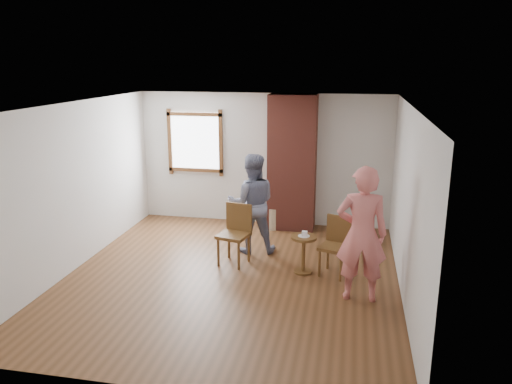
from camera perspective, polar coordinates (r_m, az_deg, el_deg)
ground at (r=7.74m, az=-2.85°, el=-9.68°), size 5.50×5.50×0.00m
room_shell at (r=7.77m, az=-2.35°, el=4.44°), size 5.04×5.52×2.62m
brick_chimney at (r=9.58m, az=4.15°, el=3.33°), size 0.90×0.50×2.60m
stoneware_crock at (r=9.81m, az=2.03°, el=-2.94°), size 0.41×0.41×0.42m
dark_pot at (r=9.84m, az=-1.96°, el=-3.73°), size 0.17×0.17×0.15m
dining_chair_left at (r=8.09m, az=-2.33°, el=-4.41°), size 0.55×0.55×0.97m
dining_chair_right at (r=7.78m, az=9.20°, el=-5.71°), size 0.53×0.53×0.90m
side_table at (r=7.77m, az=5.45°, el=-6.41°), size 0.40×0.40×0.60m
cake_plate at (r=7.70m, az=5.49°, el=-5.02°), size 0.18×0.18×0.01m
cake_slice at (r=7.69m, az=5.57°, el=-4.78°), size 0.08×0.07×0.06m
man at (r=8.45m, az=-0.47°, el=-1.32°), size 0.96×0.82×1.71m
person_pink at (r=6.88m, az=11.99°, el=-4.74°), size 0.71×0.48×1.89m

